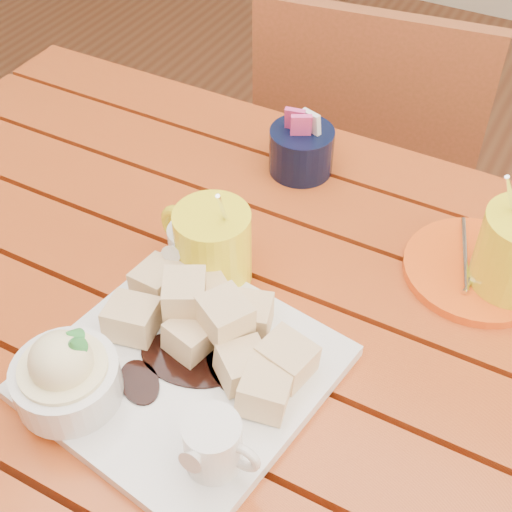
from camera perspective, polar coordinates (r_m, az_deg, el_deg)
The scene contains 7 objects.
table at distance 0.93m, azimuth -1.75°, elevation -8.50°, with size 1.20×0.79×0.75m.
dessert_plate at distance 0.76m, azimuth -7.60°, elevation -8.52°, with size 0.32×0.32×0.11m.
coffee_mug_left at distance 0.84m, azimuth -3.60°, elevation 0.90°, with size 0.13×0.09×0.15m.
cream_pitcher at distance 0.86m, azimuth -4.90°, elevation 0.41°, with size 0.09×0.07×0.07m.
sugar_caddy at distance 1.02m, azimuth 3.64°, elevation 8.51°, with size 0.09×0.09×0.10m.
orange_saucer at distance 0.92m, azimuth 17.34°, elevation -1.09°, with size 0.18×0.18×0.02m.
chair_far at distance 1.49m, azimuth 8.89°, elevation 6.99°, with size 0.47×0.47×0.87m.
Camera 1 is at (0.29, -0.48, 1.38)m, focal length 50.00 mm.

